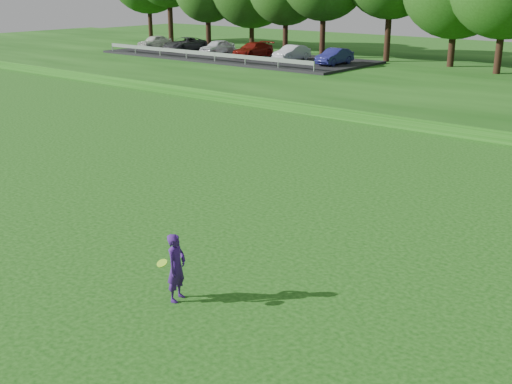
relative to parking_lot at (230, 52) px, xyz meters
The scene contains 4 objects.
ground 40.88m from the parking_lot, 53.45° to the right, with size 140.00×140.00×0.00m, color #13450D.
walking_path 27.53m from the parking_lot, 27.79° to the right, with size 130.00×1.60×0.04m, color gray.
parking_lot is the anchor object (origin of this frame).
woman 42.73m from the parking_lot, 50.28° to the right, with size 0.52×0.87×1.56m.
Camera 1 is at (12.44, -8.90, 6.75)m, focal length 45.00 mm.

